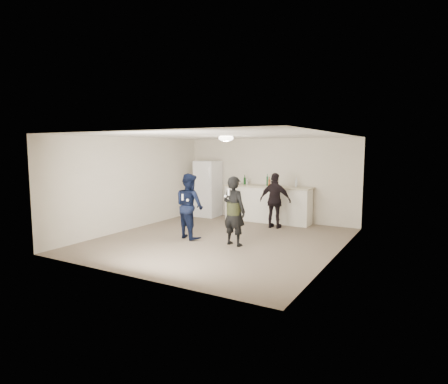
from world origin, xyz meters
The scene contains 21 objects.
floor centered at (0.00, 0.00, 0.00)m, with size 6.00×6.00×0.00m, color #6B5B4C.
ceiling centered at (0.00, 0.00, 2.50)m, with size 6.00×6.00×0.00m, color silver.
wall_back centered at (0.00, 3.00, 1.25)m, with size 6.00×6.00×0.00m, color beige.
wall_front centered at (0.00, -3.00, 1.25)m, with size 6.00×6.00×0.00m, color beige.
wall_left centered at (-2.75, 0.00, 1.25)m, with size 6.00×6.00×0.00m, color beige.
wall_right centered at (2.75, 0.00, 1.25)m, with size 6.00×6.00×0.00m, color beige.
counter centered at (0.10, 2.67, 0.53)m, with size 2.60×0.56×1.05m, color white.
counter_top centered at (0.10, 2.67, 1.07)m, with size 2.68×0.64×0.04m, color beige.
fridge centered at (-1.97, 2.60, 0.90)m, with size 0.70×0.70×1.80m, color white.
fridge_handle centered at (-1.69, 2.23, 1.30)m, with size 0.02×0.02×0.60m, color silver.
ceiling_dome centered at (0.00, 0.30, 2.45)m, with size 0.36×0.36×0.16m, color white.
shaker centered at (-0.62, 2.74, 1.18)m, with size 0.08×0.08×0.17m, color silver.
man centered at (-0.76, -0.18, 0.80)m, with size 0.78×0.61×1.60m, color #0F1B41.
woman centered at (0.52, -0.25, 0.79)m, with size 0.58×0.38×1.59m, color black.
camo_shorts centered at (0.52, -0.25, 0.85)m, with size 0.34×0.34×0.28m, color #323C1B.
spectator centered at (0.63, 1.96, 0.77)m, with size 0.90×0.37×1.54m, color black.
remote_man centered at (-0.76, -0.46, 1.05)m, with size 0.04×0.04×0.15m, color white.
nunchuk_man centered at (-0.64, -0.43, 0.98)m, with size 0.07×0.07×0.07m, color white.
remote_woman centered at (0.52, -0.50, 1.25)m, with size 0.04×0.04×0.15m, color white.
nunchuk_woman centered at (0.42, -0.47, 1.15)m, with size 0.07×0.07×0.07m, color silver.
bottle_cluster centered at (0.08, 2.69, 1.20)m, with size 1.72×0.34×0.28m.
Camera 1 is at (4.46, -7.64, 2.21)m, focal length 30.00 mm.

